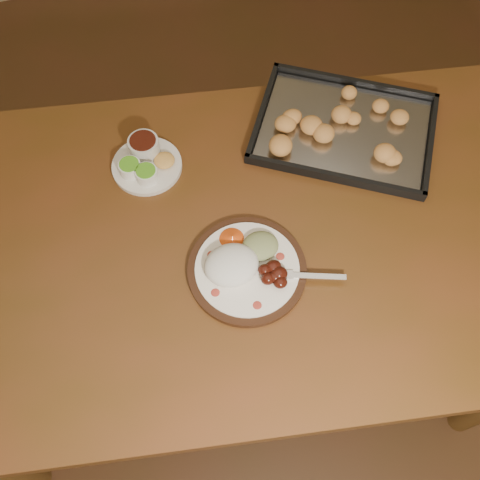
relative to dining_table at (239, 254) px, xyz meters
name	(u,v)px	position (x,y,z in m)	size (l,w,h in m)	color
ground	(195,337)	(-0.15, 0.04, -0.65)	(4.00, 4.00, 0.00)	#552D1D
dining_table	(239,254)	(0.00, 0.00, 0.00)	(1.63, 1.13, 0.75)	brown
dinner_plate	(245,266)	(-0.01, -0.09, 0.12)	(0.33, 0.26, 0.06)	black
condiment_saucer	(145,161)	(-0.16, 0.25, 0.12)	(0.17, 0.17, 0.06)	silver
baking_tray	(344,128)	(0.35, 0.22, 0.11)	(0.55, 0.51, 0.05)	black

